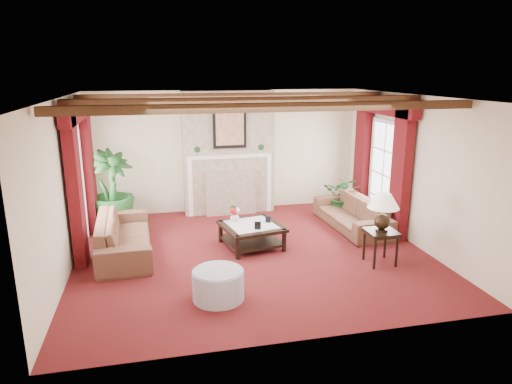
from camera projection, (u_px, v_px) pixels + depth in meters
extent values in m
plane|color=#49110D|center=(253.00, 253.00, 8.02)|extent=(6.00, 6.00, 0.00)
plane|color=white|center=(252.00, 97.00, 7.33)|extent=(6.00, 6.00, 0.00)
cube|color=beige|center=(227.00, 151.00, 10.27)|extent=(6.00, 0.02, 2.70)
cube|color=beige|center=(63.00, 188.00, 7.05)|extent=(0.02, 5.50, 2.70)
cube|color=beige|center=(413.00, 170.00, 8.31)|extent=(0.02, 5.50, 2.70)
imported|color=#340E15|center=(124.00, 229.00, 7.94)|extent=(2.30, 0.85, 0.88)
imported|color=#340E15|center=(352.00, 208.00, 9.23)|extent=(2.15, 0.82, 0.82)
imported|color=black|center=(113.00, 206.00, 9.23)|extent=(2.47, 2.48, 0.90)
imported|color=black|center=(343.00, 200.00, 10.06)|extent=(1.66, 1.66, 0.70)
cylinder|color=#A4A4BA|center=(218.00, 285.00, 6.37)|extent=(0.72, 0.72, 0.42)
imported|color=silver|center=(235.00, 217.00, 8.41)|extent=(0.30, 0.31, 0.17)
imported|color=black|center=(265.00, 220.00, 8.07)|extent=(0.20, 0.03, 0.27)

